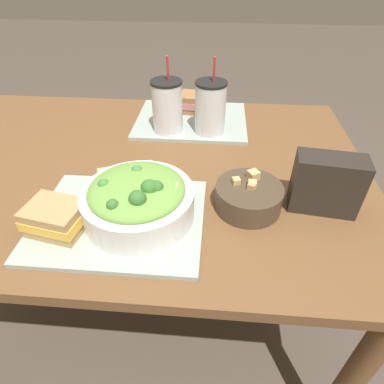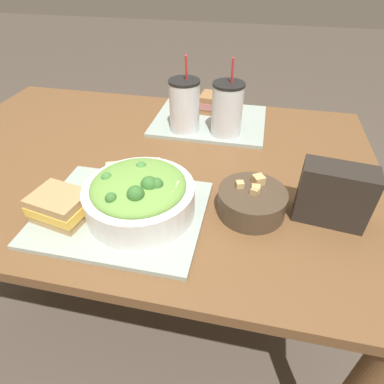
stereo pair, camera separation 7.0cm
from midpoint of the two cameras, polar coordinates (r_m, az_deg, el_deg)
name	(u,v)px [view 2 (the right image)]	position (r m, az deg, el deg)	size (l,w,h in m)	color
ground_plane	(158,299)	(1.51, -4.62, -18.57)	(12.00, 12.00, 0.00)	#4C4238
dining_table	(145,183)	(1.03, -6.44, 1.55)	(1.38, 0.93, 0.74)	brown
tray_near	(122,213)	(0.78, -9.87, -3.78)	(0.39, 0.31, 0.01)	#99A89E
tray_far	(210,121)	(1.18, 4.87, 12.47)	(0.39, 0.31, 0.01)	#99A89E
salad_bowl	(140,195)	(0.73, -6.62, -0.57)	(0.25, 0.25, 0.12)	white
soup_bowl	(252,201)	(0.78, 13.13, -1.65)	(0.16, 0.16, 0.08)	#473828
sandwich_near	(60,206)	(0.77, -20.00, -2.49)	(0.14, 0.12, 0.06)	tan
baguette_near	(135,172)	(0.84, -7.69, 3.50)	(0.15, 0.11, 0.06)	#DBBC84
sandwich_far	(215,103)	(1.23, 5.89, 15.39)	(0.12, 0.10, 0.06)	olive
drink_cup_dark	(185,107)	(1.07, 0.59, 14.77)	(0.10, 0.10, 0.24)	silver
drink_cup_red	(227,111)	(1.06, 8.21, 14.02)	(0.10, 0.10, 0.24)	silver
chip_bag	(334,195)	(0.80, 26.27, -0.57)	(0.16, 0.09, 0.14)	#28231E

